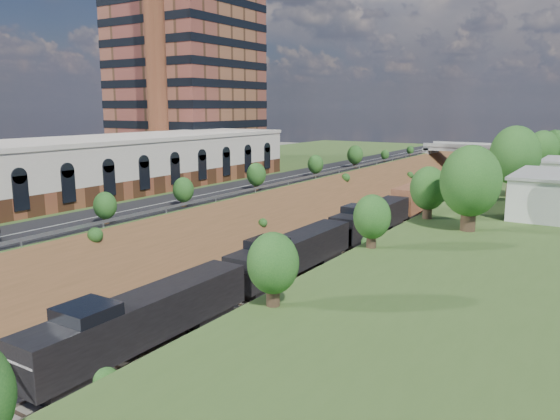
{
  "coord_description": "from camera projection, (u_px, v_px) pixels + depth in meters",
  "views": [
    {
      "loc": [
        28.08,
        -8.9,
        15.89
      ],
      "look_at": [
        0.45,
        34.97,
        6.0
      ],
      "focal_mm": 35.0,
      "sensor_mm": 36.0,
      "label": 1
    }
  ],
  "objects": [
    {
      "name": "platform_left",
      "position": [
        191.0,
        187.0,
        91.75
      ],
      "size": [
        44.0,
        180.0,
        5.0
      ],
      "primitive_type": "cube",
      "color": "#3F5D26",
      "rests_on": "ground"
    },
    {
      "name": "embankment_left",
      "position": [
        305.0,
        215.0,
        80.7
      ],
      "size": [
        10.0,
        180.0,
        10.0
      ],
      "primitive_type": "cube",
      "rotation": [
        0.0,
        0.79,
        0.0
      ],
      "color": "brown",
      "rests_on": "ground"
    },
    {
      "name": "embankment_right",
      "position": [
        455.0,
        233.0,
        69.18
      ],
      "size": [
        10.0,
        180.0,
        10.0
      ],
      "primitive_type": "cube",
      "rotation": [
        0.0,
        0.79,
        0.0
      ],
      "color": "brown",
      "rests_on": "ground"
    },
    {
      "name": "rail_left_track",
      "position": [
        357.0,
        221.0,
        76.29
      ],
      "size": [
        1.58,
        180.0,
        0.18
      ],
      "primitive_type": "cube",
      "color": "gray",
      "rests_on": "ground"
    },
    {
      "name": "rail_right_track",
      "position": [
        392.0,
        225.0,
        73.56
      ],
      "size": [
        1.58,
        180.0,
        0.18
      ],
      "primitive_type": "cube",
      "color": "gray",
      "rests_on": "ground"
    },
    {
      "name": "road",
      "position": [
        279.0,
        179.0,
        82.11
      ],
      "size": [
        8.0,
        180.0,
        0.1
      ],
      "primitive_type": "cube",
      "color": "black",
      "rests_on": "platform_left"
    },
    {
      "name": "guardrail",
      "position": [
        302.0,
        178.0,
        79.7
      ],
      "size": [
        0.1,
        171.0,
        0.7
      ],
      "color": "#99999E",
      "rests_on": "platform_left"
    },
    {
      "name": "commercial_building",
      "position": [
        105.0,
        165.0,
        69.72
      ],
      "size": [
        14.3,
        62.3,
        7.0
      ],
      "color": "brown",
      "rests_on": "platform_left"
    },
    {
      "name": "highrise_tower",
      "position": [
        184.0,
        14.0,
        101.79
      ],
      "size": [
        22.0,
        22.0,
        53.9
      ],
      "color": "brown",
      "rests_on": "platform_left"
    },
    {
      "name": "smokestack",
      "position": [
        155.0,
        47.0,
        85.78
      ],
      "size": [
        3.2,
        3.2,
        40.0
      ],
      "primitive_type": "cylinder",
      "color": "brown",
      "rests_on": "platform_left"
    },
    {
      "name": "overpass",
      "position": [
        479.0,
        155.0,
        125.55
      ],
      "size": [
        24.5,
        8.3,
        7.4
      ],
      "color": "gray",
      "rests_on": "ground"
    },
    {
      "name": "tree_right_large",
      "position": [
        471.0,
        182.0,
        47.66
      ],
      "size": [
        5.25,
        5.25,
        7.61
      ],
      "color": "#473323",
      "rests_on": "platform_right"
    },
    {
      "name": "tree_left_crest",
      "position": [
        65.0,
        211.0,
        46.55
      ],
      "size": [
        2.45,
        2.45,
        3.55
      ],
      "color": "#473323",
      "rests_on": "platform_left"
    },
    {
      "name": "freight_train",
      "position": [
        446.0,
        185.0,
        94.08
      ],
      "size": [
        3.0,
        152.96,
        4.55
      ],
      "color": "black",
      "rests_on": "ground"
    }
  ]
}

